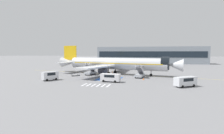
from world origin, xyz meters
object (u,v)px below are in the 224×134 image
boarding_stairs_aft (90,72)px  service_van_2 (185,81)px  service_van_1 (50,75)px  ground_crew_1 (112,73)px  baggage_cart (75,75)px  ground_crew_0 (105,73)px  terminal_building (150,55)px  traffic_cone_0 (144,79)px  airliner (115,64)px  boarding_stairs_forward (140,74)px  service_van_0 (110,77)px  fuel_tanker (106,65)px

boarding_stairs_aft → service_van_2: (28.10, -15.37, 0.32)m
service_van_1 → ground_crew_1: size_ratio=2.59×
baggage_cart → ground_crew_0: 9.94m
ground_crew_1 → baggage_cart: bearing=-90.4°
baggage_cart → terminal_building: size_ratio=0.04×
ground_crew_0 → traffic_cone_0: (12.56, -4.83, -0.76)m
service_van_2 → ground_crew_0: 25.61m
ground_crew_1 → boarding_stairs_aft: bearing=-113.3°
baggage_cart → terminal_building: (23.18, 74.10, 5.54)m
service_van_1 → terminal_building: bearing=-76.0°
baggage_cart → ground_crew_0: bearing=-123.8°
airliner → ground_crew_1: bearing=12.7°
boarding_stairs_forward → ground_crew_1: (-8.93, 0.88, -0.01)m
traffic_cone_0 → service_van_0: bearing=-146.7°
baggage_cart → traffic_cone_0: bearing=-140.5°
service_van_0 → service_van_1: bearing=-79.9°
ground_crew_0 → ground_crew_1: (2.27, 0.39, -0.02)m
terminal_building → service_van_0: bearing=-96.3°
baggage_cart → terminal_building: terminal_building is taller
service_van_2 → service_van_1: bearing=-127.0°
airliner → terminal_building: 67.96m
baggage_cart → service_van_2: bearing=-151.4°
service_van_2 → baggage_cart: size_ratio=1.81×
ground_crew_0 → terminal_building: 74.13m
ground_crew_1 → traffic_cone_0: ground_crew_1 is taller
boarding_stairs_aft → service_van_1: boarding_stairs_aft is taller
fuel_tanker → ground_crew_0: size_ratio=5.83×
ground_crew_1 → service_van_0: bearing=1.9°
fuel_tanker → traffic_cone_0: size_ratio=19.04×
airliner → fuel_tanker: airliner is taller
ground_crew_1 → traffic_cone_0: size_ratio=3.21×
service_van_2 → traffic_cone_0: service_van_2 is taller
service_van_0 → baggage_cart: bearing=-116.1°
boarding_stairs_forward → service_van_1: (-23.92, -10.92, 0.41)m
airliner → ground_crew_1: airliner is taller
boarding_stairs_forward → ground_crew_0: bearing=-172.5°
ground_crew_1 → service_van_2: bearing=47.8°
service_van_0 → terminal_building: (9.12, 83.04, 4.50)m
service_van_2 → ground_crew_1: size_ratio=3.03×
airliner → boarding_stairs_aft: bearing=-57.8°
traffic_cone_0 → fuel_tanker: bearing=121.3°
fuel_tanker → terminal_building: (20.55, 45.09, 4.05)m
ground_crew_1 → traffic_cone_0: (10.29, -5.21, -0.74)m
boarding_stairs_forward → service_van_2: bearing=-38.3°
ground_crew_1 → traffic_cone_0: 11.56m
boarding_stairs_forward → traffic_cone_0: bearing=-62.5°
service_van_2 → traffic_cone_0: 12.55m
airliner → service_van_1: size_ratio=9.99×
service_van_0 → ground_crew_1: (-1.98, 10.67, -0.29)m
boarding_stairs_forward → service_van_0: 12.01m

